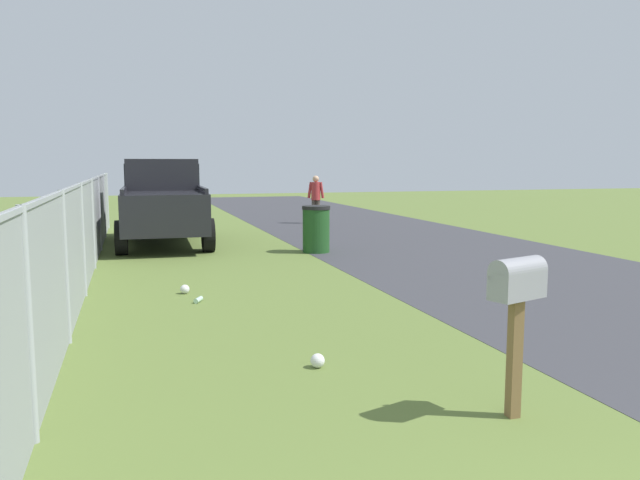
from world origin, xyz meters
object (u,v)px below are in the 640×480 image
at_px(mailbox, 517,291).
at_px(pedestrian, 316,196).
at_px(trash_bin, 316,229).
at_px(pickup_truck, 163,199).

distance_m(mailbox, pedestrian, 15.96).
relative_size(mailbox, trash_bin, 1.21).
bearing_deg(pedestrian, pickup_truck, 154.31).
bearing_deg(trash_bin, pedestrian, -16.38).
bearing_deg(mailbox, trash_bin, -25.19).
xyz_separation_m(trash_bin, pedestrian, (6.46, -1.90, 0.38)).
xyz_separation_m(pickup_truck, pedestrian, (3.90, -5.10, -0.19)).
distance_m(mailbox, trash_bin, 9.29).
bearing_deg(mailbox, pedestrian, -29.19).
distance_m(mailbox, pickup_truck, 11.96).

